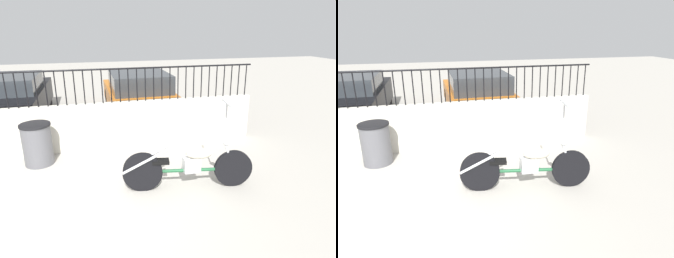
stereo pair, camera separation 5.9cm
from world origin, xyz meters
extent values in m
plane|color=#ADA89E|center=(0.00, 0.00, 0.00)|extent=(40.00, 40.00, 0.00)
cube|color=beige|center=(0.00, 2.66, 0.52)|extent=(8.20, 0.18, 1.04)
cylinder|color=black|center=(-1.21, 2.66, 1.41)|extent=(0.02, 0.02, 0.74)
cylinder|color=black|center=(-1.03, 2.66, 1.41)|extent=(0.02, 0.02, 0.74)
cylinder|color=black|center=(-0.84, 2.66, 1.41)|extent=(0.02, 0.02, 0.74)
cylinder|color=black|center=(-0.65, 2.66, 1.41)|extent=(0.02, 0.02, 0.74)
cylinder|color=black|center=(-0.47, 2.66, 1.41)|extent=(0.02, 0.02, 0.74)
cylinder|color=black|center=(-0.28, 2.66, 1.41)|extent=(0.02, 0.02, 0.74)
cylinder|color=black|center=(-0.09, 2.66, 1.41)|extent=(0.02, 0.02, 0.74)
cylinder|color=black|center=(0.09, 2.66, 1.41)|extent=(0.02, 0.02, 0.74)
cylinder|color=black|center=(0.28, 2.66, 1.41)|extent=(0.02, 0.02, 0.74)
cylinder|color=black|center=(0.47, 2.66, 1.41)|extent=(0.02, 0.02, 0.74)
cylinder|color=black|center=(0.65, 2.66, 1.41)|extent=(0.02, 0.02, 0.74)
cylinder|color=black|center=(0.84, 2.66, 1.41)|extent=(0.02, 0.02, 0.74)
cylinder|color=black|center=(1.03, 2.66, 1.41)|extent=(0.02, 0.02, 0.74)
cylinder|color=black|center=(1.21, 2.66, 1.41)|extent=(0.02, 0.02, 0.74)
cylinder|color=black|center=(1.40, 2.66, 1.41)|extent=(0.02, 0.02, 0.74)
cylinder|color=black|center=(1.58, 2.66, 1.41)|extent=(0.02, 0.02, 0.74)
cylinder|color=black|center=(1.77, 2.66, 1.41)|extent=(0.02, 0.02, 0.74)
cylinder|color=black|center=(1.96, 2.66, 1.41)|extent=(0.02, 0.02, 0.74)
cylinder|color=black|center=(2.14, 2.66, 1.41)|extent=(0.02, 0.02, 0.74)
cylinder|color=black|center=(2.33, 2.66, 1.41)|extent=(0.02, 0.02, 0.74)
cylinder|color=black|center=(2.52, 2.66, 1.41)|extent=(0.02, 0.02, 0.74)
cylinder|color=black|center=(2.70, 2.66, 1.41)|extent=(0.02, 0.02, 0.74)
cylinder|color=black|center=(2.89, 2.66, 1.41)|extent=(0.02, 0.02, 0.74)
cylinder|color=black|center=(3.08, 2.66, 1.41)|extent=(0.02, 0.02, 0.74)
cylinder|color=black|center=(3.26, 2.66, 1.41)|extent=(0.02, 0.02, 0.74)
cylinder|color=black|center=(3.45, 2.66, 1.41)|extent=(0.02, 0.02, 0.74)
cylinder|color=black|center=(3.63, 2.66, 1.41)|extent=(0.02, 0.02, 0.74)
cylinder|color=black|center=(3.82, 2.66, 1.41)|extent=(0.02, 0.02, 0.74)
cylinder|color=black|center=(4.01, 2.66, 1.41)|extent=(0.02, 0.02, 0.74)
cylinder|color=black|center=(0.00, 2.66, 1.76)|extent=(8.20, 0.04, 0.04)
cylinder|color=black|center=(2.65, 0.39, 0.32)|extent=(0.65, 0.18, 0.65)
cylinder|color=black|center=(1.14, 0.64, 0.32)|extent=(0.67, 0.23, 0.66)
cylinder|color=#1E5933|center=(1.90, 0.51, 0.32)|extent=(1.40, 0.29, 0.06)
cube|color=silver|center=(1.95, 0.50, 0.42)|extent=(0.28, 0.18, 0.24)
ellipsoid|color=beige|center=(2.07, 0.48, 0.62)|extent=(0.46, 0.27, 0.18)
cube|color=black|center=(1.44, 0.59, 0.50)|extent=(0.30, 0.20, 0.06)
cylinder|color=silver|center=(2.57, 0.40, 0.57)|extent=(0.23, 0.08, 0.51)
sphere|color=silver|center=(2.51, 0.41, 0.80)|extent=(0.11, 0.11, 0.11)
cylinder|color=silver|center=(2.48, 0.42, 1.14)|extent=(0.03, 0.03, 0.64)
cylinder|color=silver|center=(2.48, 0.42, 1.46)|extent=(0.11, 0.52, 0.03)
cylinder|color=silver|center=(1.18, 0.56, 0.54)|extent=(0.76, 0.17, 0.43)
cylinder|color=silver|center=(1.20, 0.70, 0.54)|extent=(0.76, 0.17, 0.43)
cylinder|color=#56565B|center=(-0.68, 2.14, 0.40)|extent=(0.55, 0.55, 0.79)
cylinder|color=black|center=(-0.68, 2.14, 0.81)|extent=(0.58, 0.58, 0.04)
cylinder|color=black|center=(-0.96, 6.59, 0.32)|extent=(0.11, 0.64, 0.64)
cylinder|color=black|center=(-0.95, 4.10, 0.32)|extent=(0.11, 0.64, 0.64)
cube|color=black|center=(-1.78, 5.34, 0.58)|extent=(1.77, 4.02, 0.68)
cube|color=#2D3338|center=(-1.77, 5.14, 1.13)|extent=(1.59, 1.93, 0.42)
cylinder|color=black|center=(0.93, 6.22, 0.32)|extent=(0.12, 0.64, 0.64)
cylinder|color=black|center=(2.62, 6.25, 0.32)|extent=(0.12, 0.64, 0.64)
cylinder|color=black|center=(0.97, 3.79, 0.32)|extent=(0.12, 0.64, 0.64)
cylinder|color=black|center=(2.66, 3.82, 0.32)|extent=(0.12, 0.64, 0.64)
cube|color=orange|center=(1.80, 5.02, 0.53)|extent=(1.88, 3.96, 0.58)
cube|color=#2D3338|center=(1.80, 4.83, 1.08)|extent=(1.66, 1.91, 0.51)
camera|label=1|loc=(0.44, -3.77, 2.61)|focal=32.00mm
camera|label=2|loc=(0.50, -3.79, 2.61)|focal=32.00mm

